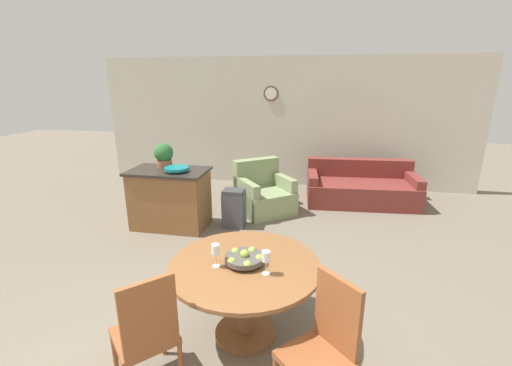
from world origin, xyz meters
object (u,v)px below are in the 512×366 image
(dining_chair_near_right, at_px, (325,342))
(armchair, at_px, (263,195))
(dining_chair_near_left, at_px, (147,330))
(teal_bowl, at_px, (177,169))
(kitchen_island, at_px, (170,198))
(trash_bin, at_px, (234,208))
(potted_plant, at_px, (164,155))
(couch, at_px, (361,188))
(wine_glass_left, at_px, (216,250))
(wine_glass_right, at_px, (266,257))
(fruit_bowl, at_px, (245,258))
(dining_table, at_px, (245,280))

(dining_chair_near_right, xyz_separation_m, armchair, (-1.05, 3.63, -0.22))
(dining_chair_near_left, distance_m, dining_chair_near_right, 1.26)
(teal_bowl, bearing_deg, kitchen_island, 159.80)
(trash_bin, bearing_deg, kitchen_island, -168.69)
(dining_chair_near_left, bearing_deg, potted_plant, 67.24)
(trash_bin, distance_m, couch, 2.57)
(wine_glass_left, xyz_separation_m, wine_glass_right, (0.43, -0.03, 0.00))
(fruit_bowl, bearing_deg, armchair, 96.79)
(potted_plant, height_order, trash_bin, potted_plant)
(fruit_bowl, height_order, couch, fruit_bowl)
(dining_chair_near_right, height_order, fruit_bowl, dining_chair_near_right)
(fruit_bowl, relative_size, potted_plant, 0.91)
(dining_chair_near_right, bearing_deg, armchair, -29.21)
(wine_glass_right, height_order, potted_plant, potted_plant)
(dining_chair_near_right, distance_m, teal_bowl, 3.46)
(couch, bearing_deg, trash_bin, -147.99)
(dining_table, bearing_deg, trash_bin, 106.84)
(fruit_bowl, xyz_separation_m, wine_glass_left, (-0.23, -0.09, 0.10))
(dining_table, relative_size, potted_plant, 3.54)
(dining_chair_near_left, xyz_separation_m, potted_plant, (-1.25, 3.00, 0.59))
(fruit_bowl, xyz_separation_m, teal_bowl, (-1.51, 2.08, 0.18))
(kitchen_island, bearing_deg, dining_chair_near_right, -48.80)
(trash_bin, bearing_deg, teal_bowl, -162.26)
(dining_chair_near_left, relative_size, wine_glass_left, 4.79)
(potted_plant, bearing_deg, dining_chair_near_right, -48.97)
(dining_chair_near_right, height_order, armchair, dining_chair_near_right)
(kitchen_island, height_order, armchair, kitchen_island)
(wine_glass_right, xyz_separation_m, trash_bin, (-0.91, 2.46, -0.58))
(fruit_bowl, distance_m, couch, 4.12)
(armchair, bearing_deg, dining_chair_near_left, -131.03)
(fruit_bowl, distance_m, trash_bin, 2.49)
(fruit_bowl, relative_size, wine_glass_left, 1.64)
(trash_bin, bearing_deg, dining_chair_near_right, -64.30)
(dining_chair_near_left, distance_m, teal_bowl, 2.96)
(fruit_bowl, height_order, armchair, armchair)
(fruit_bowl, xyz_separation_m, trash_bin, (-0.71, 2.34, -0.48))
(dining_chair_near_left, distance_m, couch, 4.94)
(dining_chair_near_right, distance_m, potted_plant, 3.86)
(wine_glass_right, xyz_separation_m, armchair, (-0.57, 3.19, -0.58))
(fruit_bowl, bearing_deg, dining_table, 168.38)
(dining_table, distance_m, kitchen_island, 2.72)
(wine_glass_right, height_order, kitchen_island, wine_glass_right)
(fruit_bowl, distance_m, wine_glass_left, 0.26)
(dining_table, height_order, armchair, armchair)
(dining_chair_near_left, relative_size, potted_plant, 2.65)
(dining_chair_near_right, relative_size, wine_glass_left, 4.79)
(potted_plant, xyz_separation_m, armchair, (1.45, 0.75, -0.82))
(kitchen_island, bearing_deg, dining_chair_near_left, -68.49)
(teal_bowl, distance_m, potted_plant, 0.41)
(dining_chair_near_right, bearing_deg, teal_bowl, -5.62)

